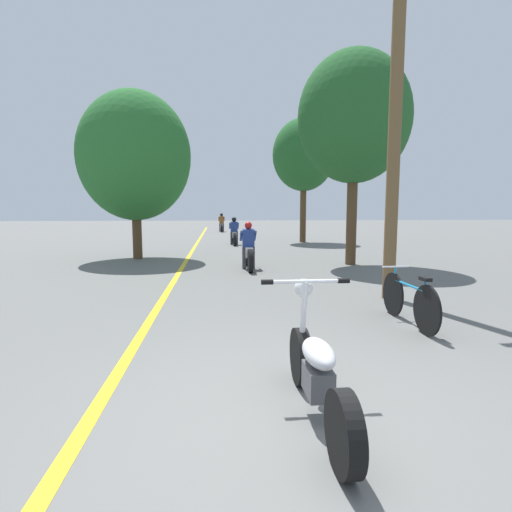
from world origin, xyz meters
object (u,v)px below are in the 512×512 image
object	(u,v)px
roadside_tree_right_far	(304,155)
bicycle_parked	(409,300)
motorcycle_foreground	(317,371)
motorcycle_rider_lead	(248,251)
motorcycle_rider_mid	(234,234)
motorcycle_rider_far	(222,225)
roadside_tree_right_near	(354,118)
utility_pole	(395,117)
roadside_tree_left	(134,156)

from	to	relation	value
roadside_tree_right_far	bicycle_parked	distance (m)	15.88
motorcycle_foreground	motorcycle_rider_lead	world-z (taller)	motorcycle_rider_lead
motorcycle_rider_mid	motorcycle_rider_far	world-z (taller)	motorcycle_rider_far
motorcycle_foreground	roadside_tree_right_near	bearing A→B (deg)	69.62
motorcycle_foreground	bicycle_parked	world-z (taller)	motorcycle_foreground
utility_pole	roadside_tree_right_near	size ratio (longest dim) A/B	1.03
motorcycle_rider_lead	motorcycle_rider_mid	size ratio (longest dim) A/B	1.03
utility_pole	bicycle_parked	world-z (taller)	utility_pole
roadside_tree_right_near	roadside_tree_right_far	xyz separation A→B (m)	(0.33, 8.68, 0.04)
roadside_tree_left	motorcycle_foreground	distance (m)	12.18
roadside_tree_right_near	motorcycle_rider_far	size ratio (longest dim) A/B	3.24
motorcycle_foreground	motorcycle_rider_mid	size ratio (longest dim) A/B	0.95
motorcycle_rider_far	utility_pole	bearing A→B (deg)	-82.76
roadside_tree_right_far	roadside_tree_left	bearing A→B (deg)	-138.18
roadside_tree_right_near	motorcycle_rider_mid	size ratio (longest dim) A/B	3.18
roadside_tree_right_far	roadside_tree_left	distance (m)	9.87
motorcycle_rider_lead	motorcycle_rider_far	bearing A→B (deg)	91.71
motorcycle_rider_lead	motorcycle_rider_mid	distance (m)	8.08
utility_pole	bicycle_parked	size ratio (longest dim) A/B	3.78
utility_pole	roadside_tree_left	size ratio (longest dim) A/B	1.17
roadside_tree_right_near	utility_pole	bearing A→B (deg)	-100.09
utility_pole	motorcycle_rider_mid	world-z (taller)	utility_pole
bicycle_parked	utility_pole	bearing A→B (deg)	75.00
utility_pole	motorcycle_rider_lead	xyz separation A→B (m)	(-2.44, 4.15, -2.93)
roadside_tree_left	motorcycle_rider_far	bearing A→B (deg)	79.55
motorcycle_foreground	roadside_tree_left	bearing A→B (deg)	107.94
roadside_tree_left	bicycle_parked	distance (m)	10.84
utility_pole	roadside_tree_right_far	distance (m)	13.54
utility_pole	roadside_tree_right_far	world-z (taller)	utility_pole
motorcycle_foreground	motorcycle_rider_far	xyz separation A→B (m)	(-0.51, 28.10, 0.15)
roadside_tree_left	motorcycle_foreground	size ratio (longest dim) A/B	2.97
motorcycle_rider_far	bicycle_parked	distance (m)	25.71
roadside_tree_right_far	motorcycle_rider_far	bearing A→B (deg)	112.08
roadside_tree_right_near	bicycle_parked	distance (m)	7.85
roadside_tree_right_far	motorcycle_rider_lead	distance (m)	10.76
motorcycle_rider_far	roadside_tree_right_near	bearing A→B (deg)	-78.50
motorcycle_foreground	motorcycle_rider_far	size ratio (longest dim) A/B	0.97
roadside_tree_right_far	motorcycle_foreground	distance (m)	18.59
roadside_tree_right_near	motorcycle_rider_mid	xyz separation A→B (m)	(-3.37, 7.46, -3.97)
motorcycle_rider_far	motorcycle_rider_mid	bearing A→B (deg)	-87.52
roadside_tree_right_near	roadside_tree_left	size ratio (longest dim) A/B	1.13
motorcycle_rider_mid	motorcycle_rider_far	distance (m)	11.58
utility_pole	bicycle_parked	bearing A→B (deg)	-105.00
roadside_tree_right_near	motorcycle_foreground	bearing A→B (deg)	-110.38
motorcycle_rider_lead	motorcycle_rider_mid	bearing A→B (deg)	90.61
utility_pole	motorcycle_rider_mid	xyz separation A→B (m)	(-2.52, 12.23, -2.93)
roadside_tree_right_near	motorcycle_foreground	world-z (taller)	roadside_tree_right_near
roadside_tree_right_near	bicycle_parked	bearing A→B (deg)	-101.45
roadside_tree_right_far	bicycle_parked	xyz separation A→B (m)	(-1.65, -15.24, -4.15)
motorcycle_rider_mid	bicycle_parked	bearing A→B (deg)	-81.70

